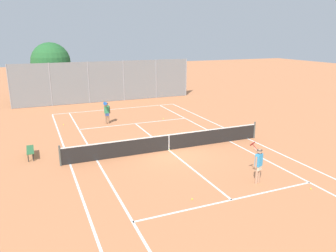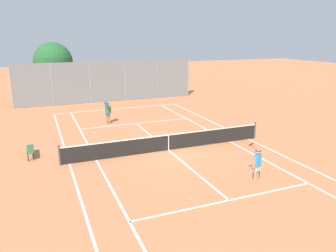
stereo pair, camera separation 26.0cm
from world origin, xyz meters
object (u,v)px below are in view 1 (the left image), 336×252
object	(u,v)px
loose_tennis_ball_4	(170,150)
courtside_bench	(30,150)
player_far_left	(107,112)
loose_tennis_ball_0	(311,189)
loose_tennis_ball_1	(202,132)
tree_behind_left	(50,63)
player_near_side	(258,163)
tennis_net	(169,142)
loose_tennis_ball_3	(64,125)
loose_tennis_ball_5	(192,199)
loose_tennis_ball_2	(163,119)

from	to	relation	value
loose_tennis_ball_4	courtside_bench	bearing A→B (deg)	165.21
player_far_left	loose_tennis_ball_0	distance (m)	15.17
loose_tennis_ball_1	tree_behind_left	size ratio (longest dim) A/B	0.01
player_near_side	loose_tennis_ball_0	bearing A→B (deg)	-39.98
tennis_net	loose_tennis_ball_0	distance (m)	7.85
tennis_net	loose_tennis_ball_3	size ratio (longest dim) A/B	181.82
loose_tennis_ball_0	player_near_side	bearing A→B (deg)	140.02
player_near_side	loose_tennis_ball_0	size ratio (longest dim) A/B	26.88
loose_tennis_ball_0	loose_tennis_ball_5	size ratio (longest dim) A/B	1.00
loose_tennis_ball_2	loose_tennis_ball_3	world-z (taller)	same
courtside_bench	loose_tennis_ball_2	bearing A→B (deg)	26.93
player_far_left	loose_tennis_ball_1	size ratio (longest dim) A/B	26.88
loose_tennis_ball_1	tree_behind_left	xyz separation A→B (m)	(-8.29, 16.28, 3.71)
player_far_left	loose_tennis_ball_1	distance (m)	7.25
loose_tennis_ball_1	player_near_side	bearing A→B (deg)	-100.92
loose_tennis_ball_1	loose_tennis_ball_5	xyz separation A→B (m)	(-4.91, -8.14, 0.00)
loose_tennis_ball_1	loose_tennis_ball_4	world-z (taller)	same
loose_tennis_ball_0	courtside_bench	distance (m)	14.08
player_far_left	loose_tennis_ball_5	distance (m)	12.95
loose_tennis_ball_4	tree_behind_left	world-z (taller)	tree_behind_left
player_far_left	loose_tennis_ball_2	distance (m)	4.49
loose_tennis_ball_0	tennis_net	bearing A→B (deg)	117.76
tree_behind_left	tennis_net	bearing A→B (deg)	-75.45
tennis_net	loose_tennis_ball_2	size ratio (longest dim) A/B	181.82
player_near_side	loose_tennis_ball_3	bearing A→B (deg)	117.03
loose_tennis_ball_5	courtside_bench	xyz separation A→B (m)	(-5.87, 7.65, 0.38)
loose_tennis_ball_0	loose_tennis_ball_3	distance (m)	17.31
loose_tennis_ball_5	tree_behind_left	xyz separation A→B (m)	(-3.39, 24.42, 3.71)
tennis_net	loose_tennis_ball_2	bearing A→B (deg)	70.24
player_near_side	loose_tennis_ball_0	xyz separation A→B (m)	(1.71, -1.44, -0.89)
player_near_side	loose_tennis_ball_4	distance (m)	5.84
loose_tennis_ball_3	player_far_left	bearing A→B (deg)	-16.78
loose_tennis_ball_0	loose_tennis_ball_3	size ratio (longest dim) A/B	1.00
loose_tennis_ball_3	loose_tennis_ball_0	bearing A→B (deg)	-60.08
loose_tennis_ball_2	loose_tennis_ball_5	world-z (taller)	same
tennis_net	loose_tennis_ball_4	xyz separation A→B (m)	(0.01, -0.06, -0.48)
loose_tennis_ball_2	courtside_bench	bearing A→B (deg)	-153.07
loose_tennis_ball_2	tennis_net	bearing A→B (deg)	-109.76
tennis_net	player_near_side	world-z (taller)	player_near_side
player_far_left	loose_tennis_ball_4	size ratio (longest dim) A/B	26.88
loose_tennis_ball_3	loose_tennis_ball_5	distance (m)	14.28
loose_tennis_ball_2	tree_behind_left	bearing A→B (deg)	121.72
player_far_left	loose_tennis_ball_1	xyz separation A→B (m)	(5.39, -4.77, -0.89)
loose_tennis_ball_2	tree_behind_left	world-z (taller)	tree_behind_left
player_near_side	loose_tennis_ball_1	bearing A→B (deg)	79.08
loose_tennis_ball_4	loose_tennis_ball_3	bearing A→B (deg)	121.58
loose_tennis_ball_3	courtside_bench	bearing A→B (deg)	-110.71
loose_tennis_ball_1	loose_tennis_ball_4	size ratio (longest dim) A/B	1.00
loose_tennis_ball_1	courtside_bench	xyz separation A→B (m)	(-10.78, -0.50, 0.38)
loose_tennis_ball_2	loose_tennis_ball_5	distance (m)	13.21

